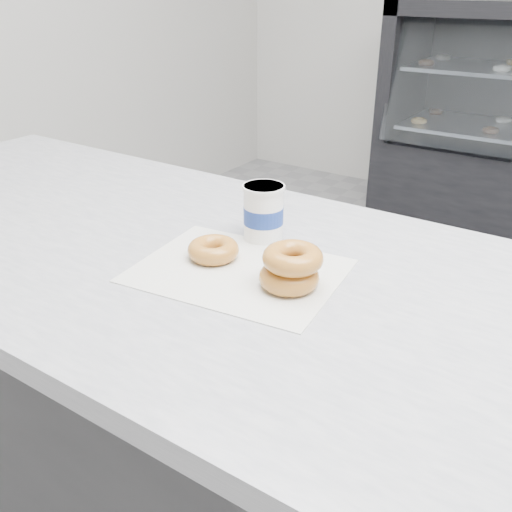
# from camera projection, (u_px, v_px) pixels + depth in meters

# --- Properties ---
(ground) EXTENTS (5.00, 5.00, 0.00)m
(ground) POSITION_uv_depth(u_px,v_px,m) (497.00, 511.00, 1.60)
(ground) COLOR #949497
(ground) RESTS_ON ground
(wax_paper) EXTENTS (0.37, 0.30, 0.00)m
(wax_paper) POSITION_uv_depth(u_px,v_px,m) (238.00, 271.00, 0.97)
(wax_paper) COLOR silver
(wax_paper) RESTS_ON counter
(donut_single) EXTENTS (0.09, 0.09, 0.03)m
(donut_single) POSITION_uv_depth(u_px,v_px,m) (213.00, 250.00, 1.00)
(donut_single) COLOR #C27135
(donut_single) RESTS_ON wax_paper
(donut_stack) EXTENTS (0.11, 0.11, 0.07)m
(donut_stack) POSITION_uv_depth(u_px,v_px,m) (291.00, 268.00, 0.90)
(donut_stack) COLOR #C27135
(donut_stack) RESTS_ON wax_paper
(coffee_cup) EXTENTS (0.09, 0.09, 0.11)m
(coffee_cup) POSITION_uv_depth(u_px,v_px,m) (263.00, 212.00, 1.07)
(coffee_cup) COLOR white
(coffee_cup) RESTS_ON counter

